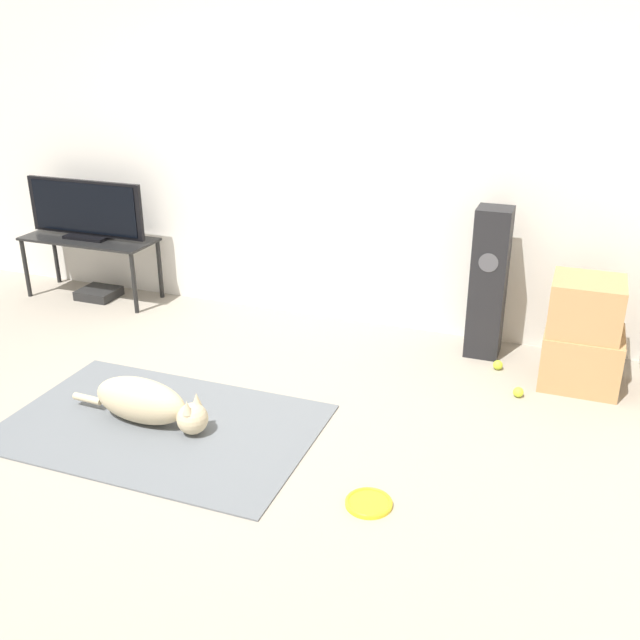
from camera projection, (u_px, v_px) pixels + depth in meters
name	position (u px, v px, depth m)	size (l,w,h in m)	color
ground_plane	(163.00, 441.00, 4.05)	(12.00, 12.00, 0.00)	#9E9384
wall_back	(300.00, 155.00, 5.37)	(8.00, 0.06, 2.55)	silver
area_rug	(161.00, 426.00, 4.19)	(1.81, 1.18, 0.01)	slate
dog	(147.00, 403.00, 4.17)	(0.94, 0.26, 0.28)	beige
frisbee	(369.00, 503.00, 3.51)	(0.24, 0.24, 0.03)	yellow
cardboard_box_lower	(581.00, 357.00, 4.64)	(0.49, 0.47, 0.37)	tan
cardboard_box_upper	(586.00, 306.00, 4.50)	(0.44, 0.42, 0.35)	tan
floor_speaker	(488.00, 283.00, 4.92)	(0.24, 0.24, 1.06)	black
tv_stand	(90.00, 245.00, 6.00)	(1.15, 0.44, 0.53)	black
tv	(85.00, 210.00, 5.88)	(1.08, 0.20, 0.49)	black
tennis_ball_by_boxes	(498.00, 365.00, 4.87)	(0.07, 0.07, 0.07)	#C6E033
tennis_ball_near_speaker	(518.00, 392.00, 4.51)	(0.07, 0.07, 0.07)	#C6E033
game_console	(99.00, 293.00, 6.14)	(0.32, 0.29, 0.08)	black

